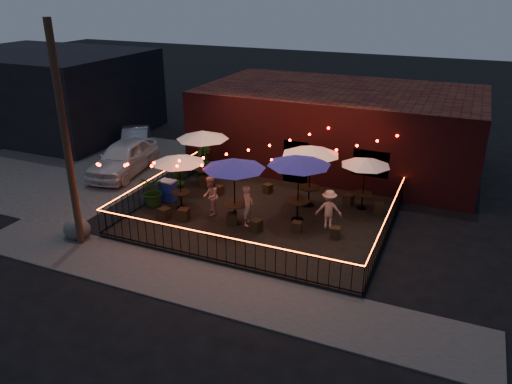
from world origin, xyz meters
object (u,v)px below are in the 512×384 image
at_px(utility_pole, 66,140).
at_px(cafe_table_4, 299,161).
at_px(cooler, 168,190).
at_px(cafe_table_5, 366,162).
at_px(boulder, 77,229).
at_px(cafe_table_0, 179,160).
at_px(cafe_table_3, 311,151).
at_px(cafe_table_1, 203,136).
at_px(cafe_table_2, 234,165).

relative_size(utility_pole, cafe_table_4, 2.56).
distance_m(cafe_table_4, cooler, 6.20).
bearing_deg(cafe_table_5, boulder, -144.57).
xyz_separation_m(cafe_table_0, boulder, (-2.36, -3.64, -1.94)).
bearing_deg(utility_pole, cafe_table_5, 37.67).
relative_size(cafe_table_0, cafe_table_3, 0.96).
relative_size(utility_pole, cafe_table_5, 3.47).
height_order(cafe_table_0, cafe_table_3, cafe_table_3).
bearing_deg(cafe_table_1, cafe_table_5, 2.66).
relative_size(cafe_table_1, cooler, 3.47).
xyz_separation_m(cafe_table_0, cafe_table_1, (-0.38, 2.68, 0.25)).
xyz_separation_m(cafe_table_1, cafe_table_3, (5.21, -0.25, 0.02)).
xyz_separation_m(cafe_table_3, cafe_table_4, (0.03, -1.56, 0.07)).
height_order(utility_pole, cooler, utility_pole).
distance_m(cafe_table_2, cafe_table_4, 2.51).
xyz_separation_m(utility_pole, cafe_table_4, (6.84, 4.78, -1.34)).
xyz_separation_m(cafe_table_3, cafe_table_5, (2.17, 0.59, -0.38)).
height_order(cafe_table_3, cooler, cafe_table_3).
distance_m(cafe_table_0, cafe_table_4, 4.96).
height_order(cafe_table_0, cafe_table_1, cafe_table_1).
distance_m(cafe_table_2, cooler, 4.28).
distance_m(utility_pole, cafe_table_2, 6.01).
xyz_separation_m(cafe_table_2, cafe_table_4, (2.16, 1.27, 0.05)).
height_order(cafe_table_0, cooler, cafe_table_0).
bearing_deg(cooler, cafe_table_2, -13.81).
bearing_deg(cafe_table_3, cooler, -161.69).
relative_size(cafe_table_1, cafe_table_3, 1.18).
bearing_deg(cafe_table_4, cafe_table_0, -169.81).
bearing_deg(cafe_table_0, cafe_table_1, 97.96).
relative_size(utility_pole, boulder, 8.17).
height_order(cafe_table_5, boulder, cafe_table_5).
distance_m(cafe_table_0, cafe_table_5, 7.63).
bearing_deg(cafe_table_5, cafe_table_3, -164.83).
height_order(cafe_table_0, cafe_table_2, cafe_table_2).
relative_size(utility_pole, cafe_table_1, 2.50).
relative_size(cafe_table_3, cafe_table_5, 1.18).
bearing_deg(cafe_table_3, utility_pole, -137.03).
distance_m(cafe_table_1, cafe_table_3, 5.22).
relative_size(cafe_table_3, boulder, 2.77).
relative_size(cafe_table_0, cafe_table_1, 0.82).
bearing_deg(utility_pole, boulder, 145.48).
bearing_deg(cafe_table_1, boulder, -107.47).
bearing_deg(cafe_table_4, boulder, -148.02).
relative_size(cafe_table_0, cafe_table_2, 0.86).
bearing_deg(cafe_table_1, cafe_table_4, -19.02).
bearing_deg(cafe_table_3, cafe_table_4, -88.92).
xyz_separation_m(utility_pole, cafe_table_0, (1.98, 3.91, -1.67)).
distance_m(utility_pole, cafe_table_1, 6.93).
xyz_separation_m(utility_pole, cafe_table_3, (6.81, 6.35, -1.40)).
bearing_deg(boulder, cafe_table_3, 40.16).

